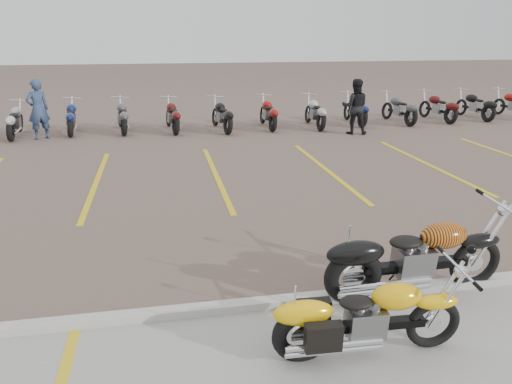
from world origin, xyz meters
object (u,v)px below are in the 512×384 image
Objects in this scene: yellow_cruiser at (363,320)px; person_a at (38,109)px; flame_cruiser at (410,260)px; person_b at (355,107)px.

person_a is (-5.57, 12.34, 0.52)m from yellow_cruiser.
person_a reaches higher than flame_cruiser.
person_a reaches higher than person_b.
yellow_cruiser is 1.08× the size of person_a.
person_a is 10.02m from person_b.
person_a is at bearing 118.81° from flame_cruiser.
flame_cruiser is 1.35× the size of person_b.
yellow_cruiser is at bearing -136.73° from flame_cruiser.
yellow_cruiser is 1.48m from flame_cruiser.
person_a is at bearing 116.68° from yellow_cruiser.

